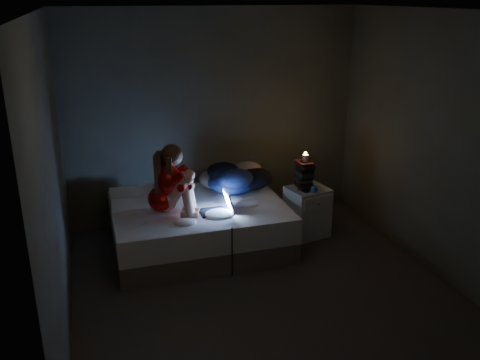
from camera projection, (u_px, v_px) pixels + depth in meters
name	position (u px, v px, depth m)	size (l,w,h in m)	color
floor	(265.00, 292.00, 5.03)	(3.60, 3.80, 0.02)	#373231
ceiling	(270.00, 9.00, 4.14)	(3.60, 3.80, 0.02)	silver
wall_back	(214.00, 118.00, 6.30)	(3.60, 0.02, 2.60)	#575B4D
wall_front	(384.00, 266.00, 2.86)	(3.60, 0.02, 2.60)	#575B4D
wall_left	(52.00, 185.00, 4.09)	(0.02, 3.80, 2.60)	#575B4D
wall_right	(441.00, 148.00, 5.08)	(0.02, 3.80, 2.60)	#575B4D
bed	(199.00, 226.00, 5.82)	(1.89, 1.42, 0.52)	silver
pillow	(133.00, 197.00, 5.75)	(0.50, 0.35, 0.14)	white
woman	(161.00, 179.00, 5.37)	(0.48, 0.31, 0.77)	#A9070A
laptop	(215.00, 202.00, 5.49)	(0.35, 0.24, 0.24)	black
clothes_pile	(232.00, 176.00, 6.07)	(0.62, 0.50, 0.37)	navy
nightstand	(307.00, 212.00, 6.11)	(0.44, 0.39, 0.59)	silver
book_stack	(305.00, 174.00, 5.99)	(0.19, 0.25, 0.32)	black
candle	(305.00, 158.00, 5.92)	(0.07, 0.07, 0.08)	beige
phone	(302.00, 190.00, 5.94)	(0.07, 0.14, 0.01)	black
blue_orb	(312.00, 189.00, 5.87)	(0.08, 0.08, 0.08)	#2B5696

